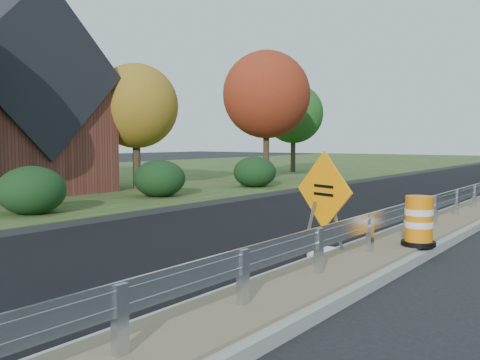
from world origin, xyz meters
The scene contains 11 objects.
ground centered at (0.00, 0.00, 0.00)m, with size 140.00×140.00×0.00m, color black.
grass_verge_near centered at (-24.00, 10.00, 0.01)m, with size 30.00×120.00×0.03m, color #2B451D.
milled_overlay centered at (-4.40, 10.00, 0.01)m, with size 7.20×120.00×0.01m, color black.
hedge_south centered at (-11.00, -6.00, 0.76)m, with size 2.09×2.09×1.52m, color black.
hedge_mid centered at (-11.50, 0.00, 0.76)m, with size 2.09×2.09×1.52m, color black.
hedge_north centered at (-11.00, 6.00, 0.76)m, with size 2.09×2.09×1.52m, color black.
tree_near_yellow centered at (-15.00, 2.00, 3.89)m, with size 3.96×3.96×5.88m.
tree_near_red centered at (-13.00, 10.00, 4.86)m, with size 4.95×4.95×7.35m.
tree_near_back centered at (-16.00, 18.00, 4.21)m, with size 4.29×4.29×6.37m.
caution_sign centered at (-0.90, -6.12, 0.53)m, with size 1.44×0.63×2.09m.
barrel_median_near centered at (0.55, -4.91, 0.70)m, with size 0.67×0.67×0.98m.
Camera 1 is at (3.90, -15.34, 2.29)m, focal length 40.00 mm.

